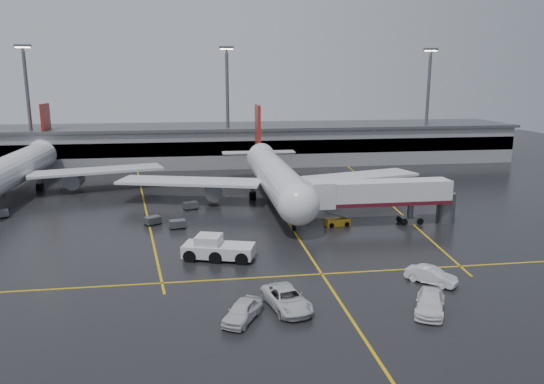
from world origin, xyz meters
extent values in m
plane|color=black|center=(0.00, 0.00, 0.00)|extent=(220.00, 220.00, 0.00)
cube|color=gold|center=(0.00, 0.00, 0.01)|extent=(0.25, 90.00, 0.02)
cube|color=gold|center=(0.00, -22.00, 0.01)|extent=(60.00, 0.25, 0.02)
cube|color=gold|center=(-20.00, 10.00, 0.01)|extent=(9.99, 69.35, 0.02)
cube|color=gold|center=(18.00, 10.00, 0.01)|extent=(7.57, 69.64, 0.02)
cube|color=gray|center=(0.00, 48.00, 4.00)|extent=(120.00, 18.00, 8.00)
cube|color=black|center=(0.00, 39.20, 4.50)|extent=(120.00, 0.40, 3.00)
cube|color=#595B60|center=(0.00, 48.00, 8.30)|extent=(122.00, 19.00, 0.60)
cylinder|color=#595B60|center=(-45.00, 42.00, 12.50)|extent=(0.70, 0.70, 25.00)
cube|color=#595B60|center=(-45.00, 42.00, 25.20)|extent=(3.00, 1.20, 0.50)
cube|color=#FFE5B2|center=(-45.00, 42.00, 24.90)|extent=(2.60, 0.90, 0.20)
cylinder|color=#595B60|center=(-5.00, 42.00, 12.50)|extent=(0.70, 0.70, 25.00)
cube|color=#595B60|center=(-5.00, 42.00, 25.20)|extent=(3.00, 1.20, 0.50)
cube|color=#FFE5B2|center=(-5.00, 42.00, 24.90)|extent=(2.60, 0.90, 0.20)
cylinder|color=#595B60|center=(40.00, 42.00, 12.50)|extent=(0.70, 0.70, 25.00)
cube|color=#595B60|center=(40.00, 42.00, 25.20)|extent=(3.00, 1.20, 0.50)
cube|color=#FFE5B2|center=(40.00, 42.00, 24.90)|extent=(2.60, 0.90, 0.20)
cylinder|color=silver|center=(0.00, 8.00, 4.20)|extent=(5.20, 36.00, 5.20)
sphere|color=silver|center=(0.00, -10.00, 4.20)|extent=(5.20, 5.20, 5.20)
cone|color=silver|center=(0.00, 29.00, 4.80)|extent=(4.94, 8.00, 4.94)
cube|color=maroon|center=(0.00, 30.00, 9.70)|extent=(0.50, 5.50, 8.50)
cube|color=silver|center=(0.00, 29.00, 5.00)|extent=(14.00, 3.00, 0.25)
cube|color=silver|center=(-13.00, 10.00, 3.40)|extent=(22.80, 11.83, 0.40)
cube|color=silver|center=(13.00, 10.00, 3.40)|extent=(22.80, 11.83, 0.40)
cylinder|color=#595B60|center=(-9.50, 9.00, 2.00)|extent=(2.60, 4.50, 2.60)
cylinder|color=#595B60|center=(9.50, 9.00, 2.00)|extent=(2.60, 4.50, 2.60)
cylinder|color=#595B60|center=(0.00, -7.00, 1.00)|extent=(0.56, 0.56, 2.00)
cylinder|color=#595B60|center=(-3.20, 11.00, 1.00)|extent=(0.56, 0.56, 2.00)
cylinder|color=#595B60|center=(3.20, 11.00, 1.00)|extent=(0.56, 0.56, 2.00)
cylinder|color=black|center=(0.00, -7.00, 0.45)|extent=(0.40, 1.10, 1.10)
cylinder|color=black|center=(-3.20, 11.00, 0.55)|extent=(1.00, 1.40, 1.40)
cylinder|color=black|center=(3.20, 11.00, 0.55)|extent=(1.00, 1.40, 1.40)
cylinder|color=silver|center=(-42.00, 20.00, 4.20)|extent=(5.20, 36.00, 5.20)
cone|color=silver|center=(-42.00, 41.00, 4.80)|extent=(4.94, 8.00, 4.94)
cube|color=maroon|center=(-42.00, 42.00, 9.70)|extent=(0.50, 5.50, 8.50)
cube|color=silver|center=(-42.00, 41.00, 5.00)|extent=(14.00, 3.00, 0.25)
cube|color=silver|center=(-29.00, 22.00, 3.40)|extent=(22.80, 11.83, 0.40)
cylinder|color=#595B60|center=(-32.50, 21.00, 2.00)|extent=(2.60, 4.50, 2.60)
cylinder|color=#595B60|center=(-45.20, 23.00, 1.00)|extent=(0.56, 0.56, 2.00)
cylinder|color=#595B60|center=(-38.80, 23.00, 1.00)|extent=(0.56, 0.56, 2.00)
cylinder|color=black|center=(-45.20, 23.00, 0.55)|extent=(1.00, 1.40, 1.40)
cylinder|color=black|center=(-38.80, 23.00, 0.55)|extent=(1.00, 1.40, 1.40)
cube|color=silver|center=(12.00, -6.00, 4.40)|extent=(18.00, 3.20, 3.00)
cube|color=#52111C|center=(12.00, -6.00, 3.10)|extent=(18.00, 3.30, 0.50)
cube|color=silver|center=(3.80, -6.00, 4.40)|extent=(3.00, 3.40, 3.30)
cylinder|color=#595B60|center=(16.00, -6.00, 1.50)|extent=(0.80, 0.80, 3.00)
cube|color=#595B60|center=(16.00, -6.00, 0.45)|extent=(2.60, 1.60, 0.90)
cylinder|color=#595B60|center=(21.00, -6.00, 2.00)|extent=(2.40, 2.40, 4.00)
cylinder|color=black|center=(14.90, -6.00, 0.45)|extent=(0.90, 1.80, 0.90)
cylinder|color=black|center=(17.10, -6.00, 0.45)|extent=(0.90, 1.80, 0.90)
cube|color=silver|center=(-9.86, -16.05, 0.97)|extent=(8.06, 5.05, 1.29)
cube|color=silver|center=(-10.89, -15.74, 2.04)|extent=(3.21, 3.21, 1.07)
cube|color=black|center=(-10.89, -15.74, 2.04)|extent=(2.89, 2.89, 0.97)
cylinder|color=black|center=(-12.53, -15.24, 0.59)|extent=(2.27, 3.49, 1.39)
cylinder|color=black|center=(-9.86, -16.05, 0.59)|extent=(2.27, 3.49, 1.39)
cylinder|color=black|center=(-7.19, -16.86, 0.59)|extent=(2.27, 3.49, 1.39)
cube|color=gold|center=(6.16, -5.58, 0.49)|extent=(3.35, 1.70, 0.98)
cube|color=#595B60|center=(6.16, -5.58, 1.43)|extent=(3.17, 1.15, 1.12)
cylinder|color=black|center=(5.09, -5.70, 0.27)|extent=(0.79, 1.58, 0.63)
cylinder|color=black|center=(7.22, -5.46, 0.27)|extent=(0.79, 1.58, 0.63)
imported|color=silver|center=(-4.79, -29.08, 0.84)|extent=(4.10, 6.56, 1.69)
imported|color=white|center=(6.86, -31.39, 0.80)|extent=(4.56, 5.94, 1.60)
imported|color=silver|center=(9.61, -25.76, 0.78)|extent=(4.43, 4.61, 1.56)
imported|color=silver|center=(-8.69, -30.72, 0.81)|extent=(4.01, 5.11, 1.63)
cube|color=#595B60|center=(-14.59, -3.87, 0.65)|extent=(2.21, 1.65, 0.90)
cylinder|color=black|center=(-15.28, -4.51, 0.18)|extent=(0.40, 0.20, 0.40)
cylinder|color=black|center=(-13.71, -4.21, 0.18)|extent=(0.40, 0.20, 0.40)
cylinder|color=black|center=(-15.47, -3.53, 0.18)|extent=(0.40, 0.20, 0.40)
cylinder|color=black|center=(-13.90, -3.23, 0.18)|extent=(0.40, 0.20, 0.40)
cube|color=#595B60|center=(-17.90, -1.63, 0.65)|extent=(2.38, 2.22, 0.90)
cylinder|color=black|center=(-18.26, -2.50, 0.18)|extent=(0.40, 0.20, 0.40)
cylinder|color=black|center=(-16.96, -1.58, 0.18)|extent=(0.40, 0.20, 0.40)
cylinder|color=black|center=(-18.84, -1.69, 0.18)|extent=(0.40, 0.20, 0.40)
cylinder|color=black|center=(-17.54, -0.76, 0.18)|extent=(0.40, 0.20, 0.40)
cube|color=#595B60|center=(-12.97, 5.92, 0.65)|extent=(2.31, 1.88, 0.90)
cylinder|color=black|center=(-13.56, 5.19, 0.18)|extent=(0.40, 0.20, 0.40)
cylinder|color=black|center=(-12.05, 5.70, 0.18)|extent=(0.40, 0.20, 0.40)
cylinder|color=black|center=(-13.89, 6.13, 0.18)|extent=(0.40, 0.20, 0.40)
cylinder|color=black|center=(-12.37, 6.65, 0.18)|extent=(0.40, 0.20, 0.40)
cube|color=#595B60|center=(-39.06, 5.03, 0.65)|extent=(2.35, 1.98, 0.90)
cylinder|color=black|center=(-38.13, 4.89, 0.18)|extent=(0.40, 0.20, 0.40)
cylinder|color=black|center=(-38.52, 5.81, 0.18)|extent=(0.40, 0.20, 0.40)
camera|label=1|loc=(-11.91, -68.39, 18.90)|focal=33.83mm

